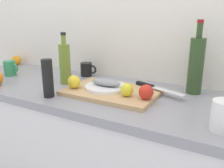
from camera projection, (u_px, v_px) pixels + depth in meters
name	position (u px, v px, depth m)	size (l,w,h in m)	color
back_wall	(124.00, 21.00, 1.42)	(3.20, 0.05, 2.50)	white
kitchen_counter	(98.00, 162.00, 1.37)	(2.00, 0.60, 0.90)	white
cutting_board	(112.00, 92.00, 1.18)	(0.46, 0.31, 0.02)	tan
white_plate	(106.00, 87.00, 1.20)	(0.22, 0.22, 0.01)	white
fish_fillet	(106.00, 82.00, 1.19)	(0.16, 0.07, 0.04)	gray
chef_knife	(153.00, 87.00, 1.19)	(0.28, 0.12, 0.02)	silver
lemon_0	(127.00, 90.00, 1.08)	(0.06, 0.06, 0.06)	yellow
lemon_1	(74.00, 82.00, 1.20)	(0.07, 0.07, 0.07)	yellow
tomato_0	(146.00, 92.00, 1.04)	(0.07, 0.07, 0.07)	red
olive_oil_bottle	(65.00, 63.00, 1.33)	(0.06, 0.06, 0.29)	olive
wine_bottle	(196.00, 65.00, 1.15)	(0.07, 0.07, 0.36)	#2D4723
coffee_mug_1	(87.00, 69.00, 1.51)	(0.11, 0.07, 0.09)	black
coffee_mug_2	(10.00, 68.00, 1.53)	(0.12, 0.08, 0.10)	#338C59
orange_1	(16.00, 60.00, 1.85)	(0.07, 0.07, 0.07)	orange
pepper_mill	(48.00, 78.00, 1.11)	(0.05, 0.05, 0.19)	black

